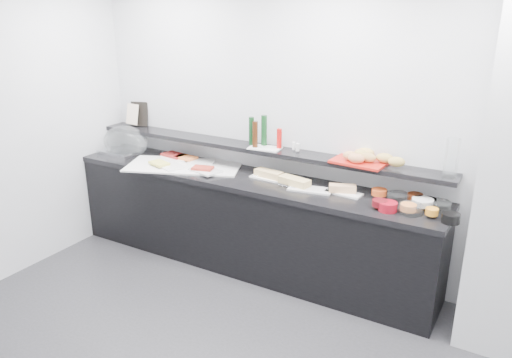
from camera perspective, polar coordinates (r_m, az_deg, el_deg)
The scene contains 55 objects.
back_wall at distance 4.41m, azimuth 8.71°, elevation 5.37°, with size 5.00×0.02×2.70m, color silver.
buffet_cabinet at distance 4.75m, azimuth -1.10°, elevation -5.18°, with size 3.60×0.60×0.85m, color black.
counter_top at distance 4.59m, azimuth -1.13°, elevation -0.06°, with size 3.62×0.62×0.05m, color black.
wall_shelf at distance 4.65m, azimuth -0.04°, elevation 3.53°, with size 3.60×0.25×0.04m, color black.
cloche_base at distance 5.48m, azimuth -15.33°, elevation 2.99°, with size 0.40×0.27×0.04m, color silver.
cloche_dome at distance 5.46m, azimuth -14.67°, elevation 4.15°, with size 0.50×0.33×0.34m, color white.
linen_runner at distance 4.92m, azimuth -8.23°, elevation 1.51°, with size 1.10×0.52×0.01m, color silver.
platter_meat_a at distance 5.14m, azimuth -9.34°, elevation 2.41°, with size 0.31×0.21×0.01m, color white.
food_meat_a at distance 5.18m, azimuth -9.36°, elevation 2.73°, with size 0.24×0.15×0.02m, color maroon.
platter_salmon at distance 4.96m, azimuth -6.29°, elevation 1.92°, with size 0.26×0.17×0.01m, color white.
food_salmon at distance 5.07m, azimuth -8.01°, elevation 2.45°, with size 0.21×0.13×0.02m, color orange.
platter_cheese at distance 4.88m, azimuth -9.74°, elevation 1.47°, with size 0.29×0.19×0.01m, color white.
food_cheese at distance 4.93m, azimuth -11.00°, elevation 1.79°, with size 0.20×0.13×0.02m, color #E3DB58.
platter_meat_b at distance 4.71m, azimuth -5.79°, elevation 0.97°, with size 0.29×0.20×0.01m, color silver.
food_meat_b at distance 4.72m, azimuth -6.12°, elevation 1.25°, with size 0.19×0.12×0.02m, color maroon.
sandwich_plate_left at distance 4.53m, azimuth 1.81°, elevation 0.11°, with size 0.38×0.16×0.01m, color white.
sandwich_food_left at distance 4.52m, azimuth 1.47°, elevation 0.61°, with size 0.27×0.10×0.06m, color #E5BE78.
tongs_left at distance 4.55m, azimuth 0.35°, elevation 0.36°, with size 0.01×0.01×0.16m, color silver.
sandwich_plate_mid at distance 4.27m, azimuth 6.21°, elevation -1.19°, with size 0.37×0.16×0.01m, color silver.
sandwich_food_mid at distance 4.34m, azimuth 4.40°, elevation -0.25°, with size 0.29×0.11×0.06m, color #D6B770.
tongs_mid at distance 4.30m, azimuth 3.53°, elevation -0.83°, with size 0.01×0.01×0.16m, color silver.
sandwich_plate_right at distance 4.23m, azimuth 9.99°, elevation -1.59°, with size 0.31×0.13×0.01m, color white.
sandwich_food_right at distance 4.23m, azimuth 9.86°, elevation -1.06°, with size 0.22×0.09×0.06m, color tan.
tongs_right at distance 4.23m, azimuth 9.18°, elevation -1.39°, with size 0.01×0.01×0.16m, color silver.
bowl_glass_fruit at distance 4.16m, azimuth 15.90°, elevation -2.04°, with size 0.17×0.17×0.07m, color silver.
fill_glass_fruit at distance 4.20m, azimuth 13.90°, elevation -1.45°, with size 0.12×0.12×0.05m, color #E4541F.
bowl_black_jam at distance 4.12m, azimuth 19.04°, elevation -2.59°, with size 0.13×0.13×0.07m, color black.
fill_black_jam at distance 4.18m, azimuth 17.72°, elevation -1.94°, with size 0.12×0.12×0.05m, color #57210C.
bowl_glass_cream at distance 4.08m, azimuth 20.10°, elevation -2.89°, with size 0.19×0.19×0.07m, color white.
fill_glass_cream at distance 4.09m, azimuth 18.50°, elevation -2.50°, with size 0.16×0.16×0.05m, color white.
bowl_red_jam at distance 3.95m, azimuth 14.82°, elevation -3.06°, with size 0.14×0.14×0.07m, color maroon.
fill_red_jam at distance 3.97m, azimuth 13.96°, elevation -2.68°, with size 0.12×0.12×0.05m, color #530B11.
bowl_glass_salmon at distance 3.96m, azimuth 17.27°, elevation -3.28°, with size 0.18×0.18×0.07m, color white.
fill_glass_salmon at distance 3.95m, azimuth 17.02°, elevation -3.11°, with size 0.12×0.12×0.05m, color orange.
bowl_black_fruit at distance 3.89m, azimuth 21.36°, elevation -4.17°, with size 0.13×0.13×0.07m, color black.
fill_black_fruit at distance 3.93m, azimuth 19.46°, elevation -3.52°, with size 0.10×0.10×0.05m, color orange.
framed_print at distance 5.56m, azimuth -13.21°, elevation 7.24°, with size 0.20×0.02×0.26m, color black.
print_art at distance 5.57m, azimuth -13.96°, elevation 7.20°, with size 0.17×0.00×0.22m, color beige.
condiment_tray at distance 4.57m, azimuth 1.03°, elevation 3.56°, with size 0.29×0.18×0.01m, color white.
bottle_green_a at distance 4.63m, azimuth -0.53°, elevation 5.52°, with size 0.05×0.05×0.26m, color #0E3516.
bottle_brown at distance 4.55m, azimuth -0.10°, elevation 5.13°, with size 0.05×0.05×0.24m, color #361A09.
bottle_green_b at distance 4.61m, azimuth 0.93°, elevation 5.58°, with size 0.05×0.05×0.28m, color #103C19.
bottle_hot at distance 4.53m, azimuth 2.68°, elevation 4.66°, with size 0.05×0.05×0.18m, color red.
shaker_salt at distance 4.50m, azimuth 4.33°, elevation 3.80°, with size 0.03×0.03×0.07m, color white.
shaker_pepper at distance 4.46m, azimuth 4.78°, elevation 3.65°, with size 0.04×0.04×0.07m, color silver.
bread_tray at distance 4.24m, azimuth 11.77°, elevation 1.97°, with size 0.44×0.31×0.02m, color red.
bread_roll_nw at distance 4.28m, azimuth 11.85°, elevation 2.84°, with size 0.12×0.08×0.08m, color #BD8048.
bread_roll_n at distance 4.33m, azimuth 12.39°, elevation 2.96°, with size 0.15×0.10×0.08m, color tan.
bread_roll_ne at distance 4.21m, azimuth 14.51°, elevation 2.33°, with size 0.15×0.09×0.08m, color #B79445.
bread_roll_sw at distance 4.21m, azimuth 10.68°, elevation 2.62°, with size 0.12×0.08×0.08m, color #BF7F49.
bread_roll_s at distance 4.15m, azimuth 11.37°, elevation 2.33°, with size 0.14×0.09×0.08m, color #C77C4C.
bread_roll_se at distance 4.13m, azimuth 15.77°, elevation 1.90°, with size 0.13×0.09×0.08m, color #B29244.
bread_roll_midw at distance 4.26m, azimuth 11.92°, elevation 2.74°, with size 0.12×0.08×0.08m, color #B99846.
bread_roll_mide at distance 4.19m, azimuth 12.73°, elevation 2.41°, with size 0.13×0.08×0.08m, color #AE8042.
carafe at distance 4.05m, azimuth 21.45°, elevation 2.26°, with size 0.11×0.11×0.30m, color white.
Camera 1 is at (1.55, -1.99, 2.40)m, focal length 35.00 mm.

